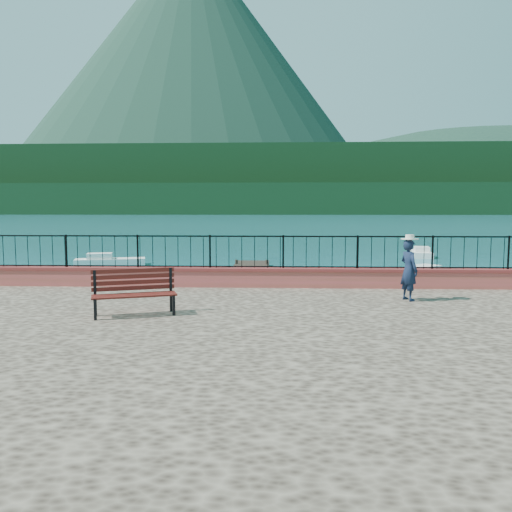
# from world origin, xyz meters

# --- Properties ---
(ground) EXTENTS (2000.00, 2000.00, 0.00)m
(ground) POSITION_xyz_m (0.00, 0.00, 0.00)
(ground) COLOR #19596B
(ground) RESTS_ON ground
(promenade) EXTENTS (30.00, 20.00, 1.20)m
(promenade) POSITION_xyz_m (0.00, -6.00, 0.60)
(promenade) COLOR #332821
(promenade) RESTS_ON ground
(parapet) EXTENTS (28.00, 0.46, 0.58)m
(parapet) POSITION_xyz_m (0.00, 3.70, 1.49)
(parapet) COLOR #C7474F
(parapet) RESTS_ON promenade
(railing) EXTENTS (27.00, 0.05, 0.95)m
(railing) POSITION_xyz_m (0.00, 3.70, 2.25)
(railing) COLOR black
(railing) RESTS_ON parapet
(dock) EXTENTS (2.00, 16.00, 0.30)m
(dock) POSITION_xyz_m (-2.00, 12.00, 0.15)
(dock) COLOR #2D231C
(dock) RESTS_ON ground
(far_forest) EXTENTS (900.00, 60.00, 18.00)m
(far_forest) POSITION_xyz_m (0.00, 300.00, 9.00)
(far_forest) COLOR black
(far_forest) RESTS_ON ground
(foothills) EXTENTS (900.00, 120.00, 44.00)m
(foothills) POSITION_xyz_m (0.00, 360.00, 22.00)
(foothills) COLOR black
(foothills) RESTS_ON ground
(volcano) EXTENTS (560.00, 560.00, 380.00)m
(volcano) POSITION_xyz_m (-120.00, 700.00, 190.00)
(volcano) COLOR #142D23
(volcano) RESTS_ON ground
(companion_hill) EXTENTS (448.00, 384.00, 180.00)m
(companion_hill) POSITION_xyz_m (220.00, 560.00, 0.00)
(companion_hill) COLOR #142D23
(companion_hill) RESTS_ON ground
(park_bench) EXTENTS (1.91, 1.17, 1.01)m
(park_bench) POSITION_xyz_m (-3.63, -0.40, 1.50)
(park_bench) COLOR black
(park_bench) RESTS_ON promenade
(person) EXTENTS (0.57, 0.68, 1.57)m
(person) POSITION_xyz_m (2.89, 1.67, 1.99)
(person) COLOR #111C33
(person) RESTS_ON promenade
(hat) EXTENTS (0.44, 0.44, 0.12)m
(hat) POSITION_xyz_m (2.89, 1.67, 2.83)
(hat) COLOR silver
(hat) RESTS_ON person
(boat_0) EXTENTS (4.32, 2.54, 0.80)m
(boat_0) POSITION_xyz_m (-7.03, 11.02, 0.40)
(boat_0) COLOR white
(boat_0) RESTS_ON ground
(boat_1) EXTENTS (3.70, 3.48, 0.80)m
(boat_1) POSITION_xyz_m (1.48, 11.75, 0.40)
(boat_1) COLOR silver
(boat_1) RESTS_ON ground
(boat_2) EXTENTS (3.92, 3.39, 0.80)m
(boat_2) POSITION_xyz_m (7.24, 13.88, 0.40)
(boat_2) COLOR silver
(boat_2) RESTS_ON ground
(boat_3) EXTENTS (4.44, 2.38, 0.80)m
(boat_3) POSITION_xyz_m (-10.98, 19.56, 0.40)
(boat_3) COLOR silver
(boat_3) RESTS_ON ground
(boat_5) EXTENTS (1.91, 4.10, 0.80)m
(boat_5) POSITION_xyz_m (10.16, 26.21, 0.40)
(boat_5) COLOR silver
(boat_5) RESTS_ON ground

